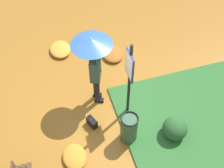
{
  "coord_description": "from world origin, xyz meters",
  "views": [
    {
      "loc": [
        -4.54,
        1.22,
        6.49
      ],
      "look_at": [
        -0.06,
        -0.14,
        0.85
      ],
      "focal_mm": 49.04,
      "sensor_mm": 36.0,
      "label": 1
    }
  ],
  "objects_px": {
    "trash_bin": "(129,128)",
    "handbag": "(92,122)",
    "info_sign_post": "(129,74)",
    "person_with_umbrella": "(93,55)"
  },
  "relations": [
    {
      "from": "person_with_umbrella",
      "to": "info_sign_post",
      "type": "bearing_deg",
      "value": -136.31
    },
    {
      "from": "info_sign_post",
      "to": "handbag",
      "type": "xyz_separation_m",
      "value": [
        -0.15,
        0.96,
        -1.32
      ]
    },
    {
      "from": "person_with_umbrella",
      "to": "handbag",
      "type": "distance_m",
      "value": 1.68
    },
    {
      "from": "trash_bin",
      "to": "handbag",
      "type": "bearing_deg",
      "value": 51.16
    },
    {
      "from": "person_with_umbrella",
      "to": "handbag",
      "type": "xyz_separation_m",
      "value": [
        -0.82,
        0.32,
        -1.42
      ]
    },
    {
      "from": "info_sign_post",
      "to": "trash_bin",
      "type": "bearing_deg",
      "value": 163.44
    },
    {
      "from": "person_with_umbrella",
      "to": "trash_bin",
      "type": "relative_size",
      "value": 2.45
    },
    {
      "from": "info_sign_post",
      "to": "handbag",
      "type": "distance_m",
      "value": 1.64
    },
    {
      "from": "person_with_umbrella",
      "to": "info_sign_post",
      "type": "relative_size",
      "value": 0.89
    },
    {
      "from": "info_sign_post",
      "to": "trash_bin",
      "type": "distance_m",
      "value": 1.29
    }
  ]
}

